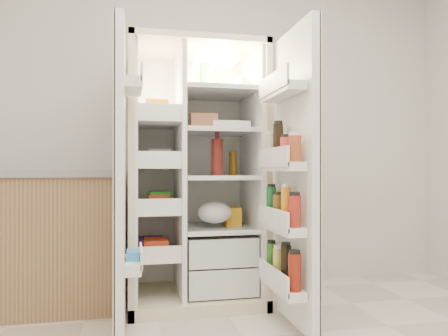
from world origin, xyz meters
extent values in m
cube|color=beige|center=(0.00, 2.00, 1.35)|extent=(4.00, 0.02, 2.70)
cube|color=beige|center=(-0.17, 1.93, 0.90)|extent=(0.92, 0.04, 1.80)
cube|color=beige|center=(-0.61, 1.60, 0.90)|extent=(0.04, 0.70, 1.80)
cube|color=beige|center=(0.27, 1.60, 0.90)|extent=(0.04, 0.70, 1.80)
cube|color=beige|center=(-0.17, 1.60, 1.78)|extent=(0.92, 0.70, 0.04)
cube|color=beige|center=(-0.17, 1.60, 0.04)|extent=(0.92, 0.70, 0.08)
cube|color=white|center=(-0.17, 1.90, 0.92)|extent=(0.84, 0.02, 1.68)
cube|color=white|center=(-0.58, 1.60, 0.92)|extent=(0.02, 0.62, 1.68)
cube|color=white|center=(0.24, 1.60, 0.92)|extent=(0.02, 0.62, 1.68)
cube|color=white|center=(-0.28, 1.60, 0.92)|extent=(0.03, 0.62, 1.68)
cube|color=silver|center=(-0.01, 1.58, 0.18)|extent=(0.47, 0.52, 0.19)
cube|color=silver|center=(-0.01, 1.58, 0.39)|extent=(0.47, 0.52, 0.19)
cube|color=#FFD18C|center=(-0.01, 1.65, 1.72)|extent=(0.30, 0.30, 0.02)
cube|color=white|center=(-0.43, 1.60, 0.35)|extent=(0.28, 0.58, 0.02)
cube|color=white|center=(-0.43, 1.60, 0.65)|extent=(0.28, 0.58, 0.02)
cube|color=white|center=(-0.43, 1.60, 0.95)|extent=(0.28, 0.58, 0.02)
cube|color=white|center=(-0.43, 1.60, 1.25)|extent=(0.28, 0.58, 0.02)
cube|color=silver|center=(-0.01, 1.60, 0.52)|extent=(0.49, 0.58, 0.01)
cube|color=silver|center=(-0.01, 1.60, 0.88)|extent=(0.49, 0.58, 0.01)
cube|color=silver|center=(-0.01, 1.60, 1.20)|extent=(0.49, 0.58, 0.02)
cube|color=silver|center=(-0.01, 1.60, 1.48)|extent=(0.49, 0.58, 0.02)
cube|color=#E84820|center=(-0.43, 1.60, 0.41)|extent=(0.16, 0.20, 0.10)
cube|color=#2E8825|center=(-0.43, 1.60, 0.72)|extent=(0.14, 0.18, 0.12)
cube|color=silver|center=(-0.43, 1.60, 0.99)|extent=(0.20, 0.22, 0.07)
cube|color=gold|center=(-0.43, 1.60, 1.33)|extent=(0.15, 0.16, 0.14)
cube|color=#60339A|center=(-0.43, 1.60, 0.40)|extent=(0.18, 0.20, 0.09)
cube|color=#CC5224|center=(-0.43, 1.60, 0.71)|extent=(0.14, 0.18, 0.10)
cube|color=silver|center=(-0.43, 1.60, 1.02)|extent=(0.16, 0.16, 0.12)
sphere|color=orange|center=(-0.14, 1.50, 0.12)|extent=(0.07, 0.07, 0.07)
sphere|color=orange|center=(-0.05, 1.54, 0.12)|extent=(0.07, 0.07, 0.07)
sphere|color=orange|center=(0.05, 1.50, 0.12)|extent=(0.07, 0.07, 0.07)
sphere|color=orange|center=(-0.09, 1.64, 0.12)|extent=(0.07, 0.07, 0.07)
sphere|color=orange|center=(0.01, 1.62, 0.12)|extent=(0.07, 0.07, 0.07)
sphere|color=orange|center=(0.11, 1.58, 0.12)|extent=(0.07, 0.07, 0.07)
sphere|color=orange|center=(-0.17, 1.58, 0.12)|extent=(0.07, 0.07, 0.07)
sphere|color=orange|center=(0.07, 1.64, 0.12)|extent=(0.07, 0.07, 0.07)
ellipsoid|color=#387025|center=(-0.01, 1.60, 0.40)|extent=(0.26, 0.24, 0.11)
cylinder|color=#501511|center=(-0.04, 1.45, 1.01)|extent=(0.08, 0.08, 0.25)
cylinder|color=brown|center=(0.11, 1.61, 0.97)|extent=(0.06, 0.06, 0.17)
cube|color=green|center=(-0.10, 1.57, 1.59)|extent=(0.07, 0.07, 0.20)
cylinder|color=silver|center=(0.16, 1.59, 1.54)|extent=(0.11, 0.11, 0.10)
cylinder|color=olive|center=(0.02, 1.66, 1.53)|extent=(0.07, 0.07, 0.09)
cube|color=white|center=(0.07, 1.52, 1.24)|extent=(0.27, 0.11, 0.07)
cube|color=#A05E40|center=(-0.12, 1.53, 1.26)|extent=(0.19, 0.10, 0.11)
ellipsoid|color=silver|center=(-0.04, 1.52, 0.60)|extent=(0.24, 0.22, 0.15)
cube|color=#FFAB1A|center=(0.11, 1.62, 0.59)|extent=(0.11, 0.13, 0.13)
cube|color=white|center=(-0.67, 1.05, 0.90)|extent=(0.05, 0.40, 1.72)
cube|color=beige|center=(-0.69, 1.05, 0.90)|extent=(0.01, 0.40, 1.72)
cube|color=white|center=(-0.60, 1.05, 0.40)|extent=(0.09, 0.32, 0.06)
cube|color=white|center=(-0.60, 1.05, 1.40)|extent=(0.09, 0.32, 0.06)
cube|color=#338CCC|center=(-0.60, 1.05, 0.43)|extent=(0.07, 0.12, 0.10)
cube|color=white|center=(0.33, 0.96, 0.90)|extent=(0.05, 0.58, 1.72)
cube|color=beige|center=(0.36, 0.96, 0.90)|extent=(0.01, 0.58, 1.72)
cube|color=white|center=(0.25, 0.96, 0.26)|extent=(0.11, 0.50, 0.05)
cube|color=white|center=(0.25, 0.96, 0.60)|extent=(0.11, 0.50, 0.05)
cube|color=white|center=(0.25, 0.96, 0.95)|extent=(0.11, 0.50, 0.05)
cube|color=white|center=(0.25, 0.96, 1.38)|extent=(0.11, 0.50, 0.05)
cylinder|color=maroon|center=(0.25, 0.76, 0.39)|extent=(0.07, 0.07, 0.20)
cylinder|color=black|center=(0.25, 0.89, 0.40)|extent=(0.06, 0.06, 0.22)
cylinder|color=gold|center=(0.25, 1.02, 0.38)|extent=(0.06, 0.06, 0.18)
cylinder|color=#2B6A23|center=(0.25, 1.15, 0.38)|extent=(0.06, 0.06, 0.19)
cylinder|color=#A1251A|center=(0.25, 0.76, 0.71)|extent=(0.07, 0.07, 0.17)
cylinder|color=orange|center=(0.25, 0.89, 0.73)|extent=(0.06, 0.06, 0.21)
cylinder|color=brown|center=(0.25, 1.02, 0.70)|extent=(0.07, 0.07, 0.16)
cylinder|color=#166126|center=(0.25, 1.15, 0.72)|extent=(0.06, 0.06, 0.20)
cylinder|color=#9D4522|center=(0.25, 0.76, 1.04)|extent=(0.07, 0.07, 0.14)
cylinder|color=#C43B32|center=(0.25, 0.89, 1.04)|extent=(0.07, 0.07, 0.14)
cylinder|color=black|center=(0.25, 1.02, 1.09)|extent=(0.06, 0.06, 0.23)
cylinder|color=#BCB59B|center=(0.25, 1.15, 1.06)|extent=(0.06, 0.06, 0.18)
cube|color=#A27451|center=(-1.31, 1.70, 0.44)|extent=(1.24, 0.64, 0.89)
cube|color=gray|center=(-1.31, 1.70, 0.91)|extent=(1.28, 0.68, 0.04)
camera|label=1|loc=(-0.60, -1.37, 0.93)|focal=34.00mm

